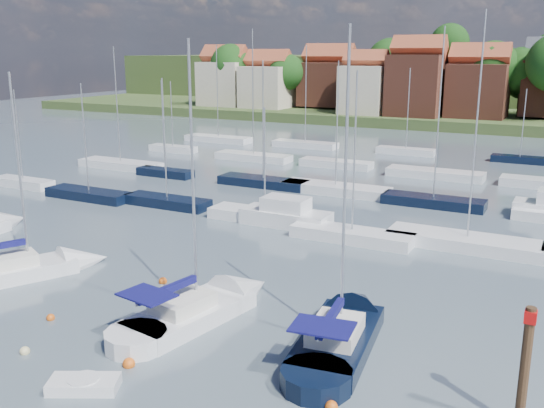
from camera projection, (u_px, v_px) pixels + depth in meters
The scene contains 14 objects.
ground at pixel (418, 184), 61.95m from camera, with size 260.00×260.00×0.00m, color #475461.
sailboat_left at pixel (38, 269), 36.67m from camera, with size 6.57×9.65×13.07m.
sailboat_centre at pixel (208, 307), 31.18m from camera, with size 4.73×11.30×14.93m.
sailboat_navy at pixel (345, 330), 28.61m from camera, with size 4.34×11.43×15.47m.
tender at pixel (84, 384), 24.17m from camera, with size 3.04×2.39×0.60m.
timber_piling at pixel (522, 393), 21.32m from camera, with size 0.40×0.40×6.97m.
buoy_b at pixel (25, 353), 27.13m from camera, with size 0.45×0.45×0.45m, color beige.
buoy_c at pixel (51, 320), 30.54m from camera, with size 0.42×0.42×0.42m, color #D85914.
buoy_d at pixel (129, 366), 26.04m from camera, with size 0.55×0.55×0.55m, color #D85914.
buoy_e at pixel (344, 323), 30.14m from camera, with size 0.53×0.53×0.53m, color #D85914.
buoy_g at pixel (109, 379), 25.02m from camera, with size 0.45×0.45×0.45m, color #D85914.
buoy_h at pixel (163, 283), 35.39m from camera, with size 0.49×0.49×0.49m, color #D85914.
marina_field at pixel (426, 191), 56.82m from camera, with size 79.62×41.41×15.93m.
far_shore_town at pixel (531, 89), 139.55m from camera, with size 212.46×90.00×22.27m.
Camera 1 is at (14.62, -20.67, 13.15)m, focal length 40.00 mm.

